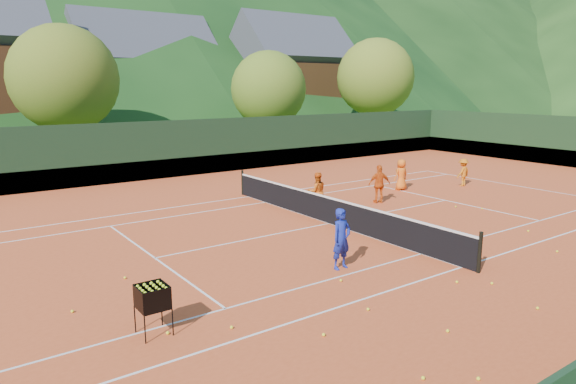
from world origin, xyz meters
TOP-DOWN VIEW (x-y plane):
  - ground at (0.00, 0.00)m, footprint 400.00×400.00m
  - clay_court at (0.00, 0.00)m, footprint 40.00×24.00m
  - coach at (-2.68, -3.66)m, footprint 0.62×0.43m
  - student_a at (0.80, 1.72)m, footprint 0.90×0.80m
  - student_b at (3.76, 1.31)m, footprint 1.00×0.73m
  - student_c at (6.53, 2.63)m, footprint 0.75×0.52m
  - student_d at (9.70, 1.58)m, footprint 0.90×0.57m
  - tennis_ball_0 at (-0.92, -8.08)m, footprint 0.07×0.07m
  - tennis_ball_1 at (1.47, -2.79)m, footprint 0.07×0.07m
  - tennis_ball_2 at (-7.57, -1.78)m, footprint 0.07×0.07m
  - tennis_ball_3 at (-0.45, -6.67)m, footprint 0.07×0.07m
  - tennis_ball_5 at (-9.16, -2.39)m, footprint 0.07×0.07m
  - tennis_ball_6 at (-7.89, -4.50)m, footprint 0.07×0.07m
  - tennis_ball_7 at (-5.46, -6.33)m, footprint 0.07×0.07m
  - tennis_ball_8 at (6.22, -1.87)m, footprint 0.07×0.07m
  - tennis_ball_9 at (0.41, -3.44)m, footprint 0.07×0.07m
  - tennis_ball_10 at (-3.32, -4.39)m, footprint 0.07×0.07m
  - tennis_ball_11 at (-6.76, -5.02)m, footprint 0.07×0.07m
  - tennis_ball_12 at (4.67, -4.67)m, footprint 0.07×0.07m
  - tennis_ball_13 at (-7.61, -1.10)m, footprint 0.07×0.07m
  - tennis_ball_14 at (3.30, -6.33)m, footprint 0.07×0.07m
  - tennis_ball_15 at (-1.07, -6.12)m, footprint 0.07×0.07m
  - tennis_ball_16 at (5.67, -1.06)m, footprint 0.07×0.07m
  - tennis_ball_18 at (-4.36, -8.98)m, footprint 0.07×0.07m
  - tennis_ball_19 at (2.33, -0.86)m, footprint 0.07×0.07m
  - tennis_ball_20 at (-3.95, -5.99)m, footprint 0.07×0.07m
  - tennis_ball_21 at (-3.38, -7.62)m, footprint 0.07×0.07m
  - tennis_ball_22 at (-5.08, -8.44)m, footprint 0.07×0.07m
  - court_lines at (0.00, 0.00)m, footprint 23.83×11.03m
  - tennis_net at (0.00, 0.00)m, footprint 0.10×12.07m
  - perimeter_fence at (0.00, 0.00)m, footprint 40.40×24.24m
  - ball_hopper at (-8.09, -4.33)m, footprint 0.57×0.57m
  - chalet_mid at (6.00, 34.00)m, footprint 12.65×8.82m
  - chalet_right at (20.00, 30.00)m, footprint 11.50×8.82m
  - tree_b at (-4.00, 20.00)m, footprint 6.40×6.40m
  - tree_c at (10.00, 19.00)m, footprint 5.60×5.60m
  - tree_d at (22.00, 20.00)m, footprint 6.80×6.80m

SIDE VIEW (x-z plane):
  - ground at x=0.00m, z-range 0.00..0.00m
  - clay_court at x=0.00m, z-range 0.00..0.02m
  - court_lines at x=0.00m, z-range 0.02..0.03m
  - tennis_ball_0 at x=-0.92m, z-range 0.02..0.09m
  - tennis_ball_1 at x=1.47m, z-range 0.02..0.09m
  - tennis_ball_2 at x=-7.57m, z-range 0.02..0.09m
  - tennis_ball_3 at x=-0.45m, z-range 0.02..0.09m
  - tennis_ball_5 at x=-9.16m, z-range 0.02..0.09m
  - tennis_ball_6 at x=-7.89m, z-range 0.02..0.09m
  - tennis_ball_7 at x=-5.46m, z-range 0.02..0.09m
  - tennis_ball_8 at x=6.22m, z-range 0.02..0.09m
  - tennis_ball_9 at x=0.41m, z-range 0.02..0.09m
  - tennis_ball_10 at x=-3.32m, z-range 0.02..0.09m
  - tennis_ball_11 at x=-6.76m, z-range 0.02..0.09m
  - tennis_ball_12 at x=4.67m, z-range 0.02..0.09m
  - tennis_ball_13 at x=-7.61m, z-range 0.02..0.09m
  - tennis_ball_14 at x=3.30m, z-range 0.02..0.09m
  - tennis_ball_15 at x=-1.07m, z-range 0.02..0.09m
  - tennis_ball_16 at x=5.67m, z-range 0.02..0.09m
  - tennis_ball_18 at x=-4.36m, z-range 0.02..0.09m
  - tennis_ball_19 at x=2.33m, z-range 0.02..0.09m
  - tennis_ball_20 at x=-3.95m, z-range 0.02..0.09m
  - tennis_ball_21 at x=-3.38m, z-range 0.02..0.09m
  - tennis_ball_22 at x=-5.08m, z-range 0.02..0.09m
  - tennis_net at x=0.00m, z-range -0.03..1.07m
  - student_d at x=9.70m, z-range 0.02..1.35m
  - student_c at x=6.53m, z-range 0.02..1.46m
  - ball_hopper at x=-8.09m, z-range 0.27..1.27m
  - student_a at x=0.80m, z-range 0.02..1.53m
  - student_b at x=3.76m, z-range 0.02..1.60m
  - coach at x=-2.68m, z-range 0.02..1.65m
  - perimeter_fence at x=0.00m, z-range -0.23..2.77m
  - tree_c at x=10.00m, z-range 0.87..8.22m
  - chalet_mid at x=6.00m, z-range -0.74..10.72m
  - tree_b at x=-4.00m, z-range 0.99..9.39m
  - chalet_right at x=20.00m, z-range -0.70..11.21m
  - tree_d at x=22.00m, z-range 1.06..9.98m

